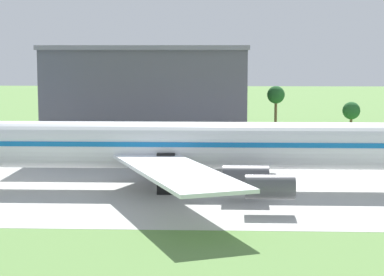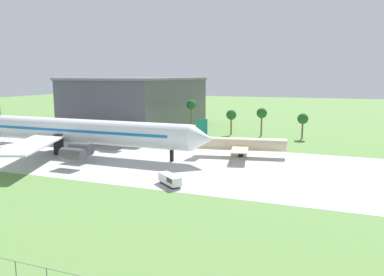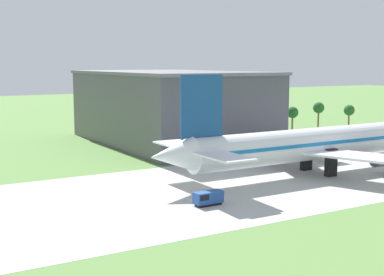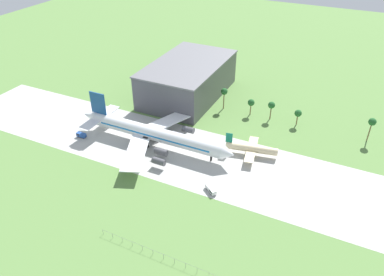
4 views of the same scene
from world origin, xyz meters
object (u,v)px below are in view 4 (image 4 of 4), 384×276
object	(u,v)px
regional_aircraft	(251,149)
terminal_building	(188,79)
jet_airliner	(153,133)
fuel_truck	(81,135)
baggage_tug	(211,189)

from	to	relation	value
regional_aircraft	terminal_building	size ratio (longest dim) A/B	0.38
jet_airliner	fuel_truck	distance (m)	36.63
jet_airliner	fuel_truck	size ratio (longest dim) A/B	16.78
jet_airliner	baggage_tug	bearing A→B (deg)	-26.89
baggage_tug	fuel_truck	world-z (taller)	fuel_truck
jet_airliner	terminal_building	xyz separation A→B (m)	(-8.19, 53.26, 3.96)
baggage_tug	terminal_building	world-z (taller)	terminal_building
baggage_tug	terminal_building	distance (m)	85.97
jet_airliner	baggage_tug	distance (m)	42.34
fuel_truck	baggage_tug	bearing A→B (deg)	-7.26
baggage_tug	jet_airliner	bearing A→B (deg)	153.11
terminal_building	regional_aircraft	bearing A→B (deg)	-38.41
regional_aircraft	fuel_truck	bearing A→B (deg)	-164.43
jet_airliner	terminal_building	size ratio (longest dim) A/B	1.31
fuel_truck	terminal_building	bearing A→B (deg)	66.99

